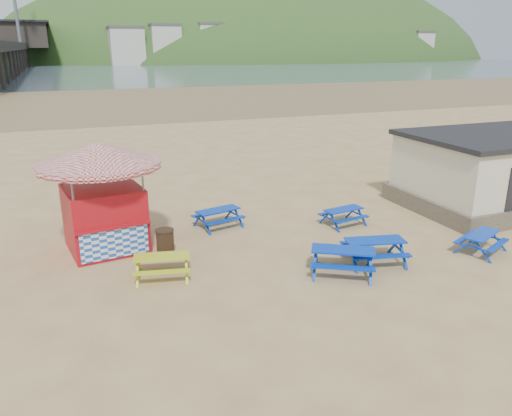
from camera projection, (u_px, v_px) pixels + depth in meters
name	position (u px, v px, depth m)	size (l,w,h in m)	color
ground	(279.00, 247.00, 17.28)	(400.00, 400.00, 0.00)	tan
wet_sand	(110.00, 98.00, 65.93)	(400.00, 400.00, 0.00)	olive
sea	(73.00, 67.00, 167.65)	(400.00, 400.00, 0.00)	#445561
picnic_table_blue_a	(218.00, 218.00, 19.12)	(1.92, 1.68, 0.70)	#0029B7
picnic_table_blue_c	(343.00, 217.00, 19.33)	(1.74, 1.49, 0.65)	#0029B7
picnic_table_blue_d	(343.00, 261.00, 15.17)	(2.41, 2.28, 0.79)	#0029B7
picnic_table_blue_e	(374.00, 251.00, 15.94)	(2.16, 1.89, 0.78)	#0029B7
picnic_table_blue_f	(481.00, 243.00, 16.75)	(1.97, 1.82, 0.66)	#0029B7
picnic_table_yellow	(162.00, 266.00, 14.94)	(1.89, 1.65, 0.69)	#BACD10
ice_cream_kiosk	(101.00, 183.00, 16.47)	(4.64, 4.64, 3.70)	#A50E18
litter_bin	(165.00, 242.00, 16.44)	(0.62, 0.62, 0.91)	#312113
amenity_block	(494.00, 170.00, 21.33)	(7.40, 5.40, 3.15)	#665B4C
pier	(14.00, 49.00, 166.97)	(24.00, 220.00, 39.29)	black
headland_town	(257.00, 80.00, 254.89)	(264.00, 144.00, 108.00)	#2D4C1E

